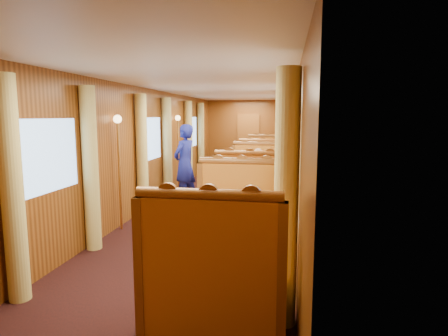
% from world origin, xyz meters
% --- Properties ---
extents(floor, '(3.00, 12.00, 0.01)m').
position_xyz_m(floor, '(0.00, 0.00, 0.00)').
color(floor, black).
rests_on(floor, ground).
extents(ceiling, '(3.00, 12.00, 0.01)m').
position_xyz_m(ceiling, '(0.00, 0.00, 2.50)').
color(ceiling, silver).
rests_on(ceiling, wall_left).
extents(wall_far, '(3.00, 0.01, 2.50)m').
position_xyz_m(wall_far, '(0.00, 6.00, 1.25)').
color(wall_far, brown).
rests_on(wall_far, floor).
extents(wall_near, '(3.00, 0.01, 2.50)m').
position_xyz_m(wall_near, '(0.00, -6.00, 1.25)').
color(wall_near, brown).
rests_on(wall_near, floor).
extents(wall_left, '(0.01, 12.00, 2.50)m').
position_xyz_m(wall_left, '(-1.50, 0.00, 1.25)').
color(wall_left, brown).
rests_on(wall_left, floor).
extents(wall_right, '(0.01, 12.00, 2.50)m').
position_xyz_m(wall_right, '(1.50, 0.00, 1.25)').
color(wall_right, brown).
rests_on(wall_right, floor).
extents(doorway_far, '(0.80, 0.04, 2.00)m').
position_xyz_m(doorway_far, '(0.00, 5.97, 1.00)').
color(doorway_far, brown).
rests_on(doorway_far, floor).
extents(table_near, '(1.05, 0.72, 0.75)m').
position_xyz_m(table_near, '(0.75, -3.50, 0.38)').
color(table_near, white).
rests_on(table_near, floor).
extents(banquette_near_fwd, '(1.30, 0.55, 1.34)m').
position_xyz_m(banquette_near_fwd, '(0.75, -4.51, 0.42)').
color(banquette_near_fwd, '#A74212').
rests_on(banquette_near_fwd, floor).
extents(banquette_near_aft, '(1.30, 0.55, 1.34)m').
position_xyz_m(banquette_near_aft, '(0.75, -2.49, 0.42)').
color(banquette_near_aft, '#A74212').
rests_on(banquette_near_aft, floor).
extents(table_mid, '(1.05, 0.72, 0.75)m').
position_xyz_m(table_mid, '(0.75, 0.00, 0.38)').
color(table_mid, white).
rests_on(table_mid, floor).
extents(banquette_mid_fwd, '(1.30, 0.55, 1.34)m').
position_xyz_m(banquette_mid_fwd, '(0.75, -1.01, 0.42)').
color(banquette_mid_fwd, '#A74212').
rests_on(banquette_mid_fwd, floor).
extents(banquette_mid_aft, '(1.30, 0.55, 1.34)m').
position_xyz_m(banquette_mid_aft, '(0.75, 1.01, 0.42)').
color(banquette_mid_aft, '#A74212').
rests_on(banquette_mid_aft, floor).
extents(table_far, '(1.05, 0.72, 0.75)m').
position_xyz_m(table_far, '(0.75, 3.50, 0.38)').
color(table_far, white).
rests_on(table_far, floor).
extents(banquette_far_fwd, '(1.30, 0.55, 1.34)m').
position_xyz_m(banquette_far_fwd, '(0.75, 2.49, 0.42)').
color(banquette_far_fwd, '#A74212').
rests_on(banquette_far_fwd, floor).
extents(banquette_far_aft, '(1.30, 0.55, 1.34)m').
position_xyz_m(banquette_far_aft, '(0.75, 4.51, 0.42)').
color(banquette_far_aft, '#A74212').
rests_on(banquette_far_aft, floor).
extents(tea_tray, '(0.40, 0.35, 0.01)m').
position_xyz_m(tea_tray, '(0.67, -3.53, 0.76)').
color(tea_tray, silver).
rests_on(tea_tray, table_near).
extents(teapot_left, '(0.16, 0.12, 0.13)m').
position_xyz_m(teapot_left, '(0.55, -3.56, 0.82)').
color(teapot_left, silver).
rests_on(teapot_left, tea_tray).
extents(teapot_right, '(0.20, 0.17, 0.13)m').
position_xyz_m(teapot_right, '(0.73, -3.59, 0.82)').
color(teapot_right, silver).
rests_on(teapot_right, tea_tray).
extents(teapot_back, '(0.19, 0.16, 0.14)m').
position_xyz_m(teapot_back, '(0.64, -3.43, 0.82)').
color(teapot_back, silver).
rests_on(teapot_back, tea_tray).
extents(fruit_plate, '(0.23, 0.23, 0.05)m').
position_xyz_m(fruit_plate, '(1.06, -3.62, 0.77)').
color(fruit_plate, white).
rests_on(fruit_plate, table_near).
extents(cup_inboard, '(0.08, 0.08, 0.26)m').
position_xyz_m(cup_inboard, '(0.37, -3.36, 0.86)').
color(cup_inboard, white).
rests_on(cup_inboard, table_near).
extents(cup_outboard, '(0.08, 0.08, 0.26)m').
position_xyz_m(cup_outboard, '(0.47, -3.30, 0.86)').
color(cup_outboard, white).
rests_on(cup_outboard, table_near).
extents(rose_vase_mid, '(0.06, 0.06, 0.36)m').
position_xyz_m(rose_vase_mid, '(0.79, -0.03, 0.93)').
color(rose_vase_mid, silver).
rests_on(rose_vase_mid, table_mid).
extents(rose_vase_far, '(0.06, 0.06, 0.36)m').
position_xyz_m(rose_vase_far, '(0.73, 3.53, 0.93)').
color(rose_vase_far, silver).
rests_on(rose_vase_far, table_far).
extents(window_left_near, '(0.01, 1.20, 0.90)m').
position_xyz_m(window_left_near, '(-1.49, -3.50, 1.45)').
color(window_left_near, '#82ADE2').
rests_on(window_left_near, wall_left).
extents(curtain_left_near_a, '(0.22, 0.22, 2.35)m').
position_xyz_m(curtain_left_near_a, '(-1.38, -4.28, 1.18)').
color(curtain_left_near_a, '#CBBE68').
rests_on(curtain_left_near_a, floor).
extents(curtain_left_near_b, '(0.22, 0.22, 2.35)m').
position_xyz_m(curtain_left_near_b, '(-1.38, -2.72, 1.18)').
color(curtain_left_near_b, '#CBBE68').
rests_on(curtain_left_near_b, floor).
extents(window_right_near, '(0.01, 1.20, 0.90)m').
position_xyz_m(window_right_near, '(1.49, -3.50, 1.45)').
color(window_right_near, '#82ADE2').
rests_on(window_right_near, wall_right).
extents(curtain_right_near_a, '(0.22, 0.22, 2.35)m').
position_xyz_m(curtain_right_near_a, '(1.38, -4.28, 1.18)').
color(curtain_right_near_a, '#CBBE68').
rests_on(curtain_right_near_a, floor).
extents(curtain_right_near_b, '(0.22, 0.22, 2.35)m').
position_xyz_m(curtain_right_near_b, '(1.38, -2.72, 1.18)').
color(curtain_right_near_b, '#CBBE68').
rests_on(curtain_right_near_b, floor).
extents(window_left_mid, '(0.01, 1.20, 0.90)m').
position_xyz_m(window_left_mid, '(-1.49, 0.00, 1.45)').
color(window_left_mid, '#82ADE2').
rests_on(window_left_mid, wall_left).
extents(curtain_left_mid_a, '(0.22, 0.22, 2.35)m').
position_xyz_m(curtain_left_mid_a, '(-1.38, -0.78, 1.18)').
color(curtain_left_mid_a, '#CBBE68').
rests_on(curtain_left_mid_a, floor).
extents(curtain_left_mid_b, '(0.22, 0.22, 2.35)m').
position_xyz_m(curtain_left_mid_b, '(-1.38, 0.78, 1.18)').
color(curtain_left_mid_b, '#CBBE68').
rests_on(curtain_left_mid_b, floor).
extents(window_right_mid, '(0.01, 1.20, 0.90)m').
position_xyz_m(window_right_mid, '(1.49, 0.00, 1.45)').
color(window_right_mid, '#82ADE2').
rests_on(window_right_mid, wall_right).
extents(curtain_right_mid_a, '(0.22, 0.22, 2.35)m').
position_xyz_m(curtain_right_mid_a, '(1.38, -0.78, 1.18)').
color(curtain_right_mid_a, '#CBBE68').
rests_on(curtain_right_mid_a, floor).
extents(curtain_right_mid_b, '(0.22, 0.22, 2.35)m').
position_xyz_m(curtain_right_mid_b, '(1.38, 0.78, 1.18)').
color(curtain_right_mid_b, '#CBBE68').
rests_on(curtain_right_mid_b, floor).
extents(window_left_far, '(0.01, 1.20, 0.90)m').
position_xyz_m(window_left_far, '(-1.49, 3.50, 1.45)').
color(window_left_far, '#82ADE2').
rests_on(window_left_far, wall_left).
extents(curtain_left_far_a, '(0.22, 0.22, 2.35)m').
position_xyz_m(curtain_left_far_a, '(-1.38, 2.72, 1.18)').
color(curtain_left_far_a, '#CBBE68').
rests_on(curtain_left_far_a, floor).
extents(curtain_left_far_b, '(0.22, 0.22, 2.35)m').
position_xyz_m(curtain_left_far_b, '(-1.38, 4.28, 1.18)').
color(curtain_left_far_b, '#CBBE68').
rests_on(curtain_left_far_b, floor).
extents(window_right_far, '(0.01, 1.20, 0.90)m').
position_xyz_m(window_right_far, '(1.49, 3.50, 1.45)').
color(window_right_far, '#82ADE2').
rests_on(window_right_far, wall_right).
extents(curtain_right_far_a, '(0.22, 0.22, 2.35)m').
position_xyz_m(curtain_right_far_a, '(1.38, 2.72, 1.18)').
color(curtain_right_far_a, '#CBBE68').
rests_on(curtain_right_far_a, floor).
extents(curtain_right_far_b, '(0.22, 0.22, 2.35)m').
position_xyz_m(curtain_right_far_b, '(1.38, 4.28, 1.18)').
color(curtain_right_far_b, '#CBBE68').
rests_on(curtain_right_far_b, floor).
extents(sconce_left_fore, '(0.14, 0.14, 1.95)m').
position_xyz_m(sconce_left_fore, '(-1.40, -1.75, 1.38)').
color(sconce_left_fore, '#BF8C3F').
rests_on(sconce_left_fore, floor).
extents(sconce_right_fore, '(0.14, 0.14, 1.95)m').
position_xyz_m(sconce_right_fore, '(1.40, -1.75, 1.38)').
color(sconce_right_fore, '#BF8C3F').
rests_on(sconce_right_fore, floor).
extents(sconce_left_aft, '(0.14, 0.14, 1.95)m').
position_xyz_m(sconce_left_aft, '(-1.40, 1.75, 1.38)').
color(sconce_left_aft, '#BF8C3F').
rests_on(sconce_left_aft, floor).
extents(sconce_right_aft, '(0.14, 0.14, 1.95)m').
position_xyz_m(sconce_right_aft, '(1.40, 1.75, 1.38)').
color(sconce_right_aft, '#BF8C3F').
rests_on(sconce_right_aft, floor).
extents(steward, '(0.62, 0.74, 1.75)m').
position_xyz_m(steward, '(-0.86, 0.41, 0.88)').
color(steward, navy).
rests_on(steward, floor).
extents(passenger, '(0.40, 0.44, 0.76)m').
position_xyz_m(passenger, '(0.75, 0.81, 0.74)').
color(passenger, beige).
rests_on(passenger, banquette_mid_aft).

